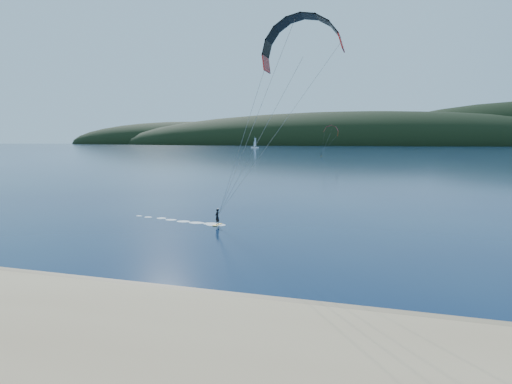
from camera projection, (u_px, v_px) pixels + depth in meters
ground at (133, 334)px, 18.14m from camera, size 1800.00×1800.00×0.00m
wet_sand at (181, 296)px, 22.41m from camera, size 220.00×2.50×0.10m
headland at (379, 145)px, 726.61m from camera, size 1200.00×310.00×140.00m
kitesurfer_near at (294, 69)px, 31.90m from camera, size 23.24×8.91×17.29m
kitesurfer_far at (331, 133)px, 206.98m from camera, size 9.59×6.93×14.49m
sailboat at (255, 147)px, 435.34m from camera, size 8.57×5.29×11.92m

